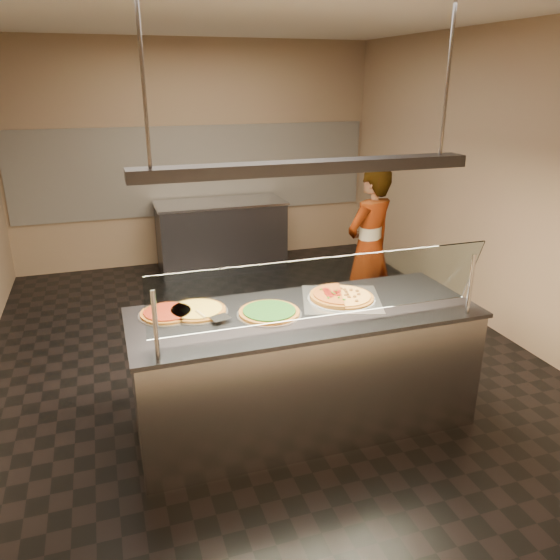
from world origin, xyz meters
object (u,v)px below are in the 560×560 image
object	(u,v)px
half_pizza_sausage	(355,294)
pizza_cheese	(197,310)
heat_lamp_housing	(307,167)
perforated_tray	(341,299)
worker	(369,247)
serving_counter	(304,368)
pizza_spatula	(209,315)
sneeze_guard	(324,289)
prep_table	(221,235)
pizza_spinach	(269,312)
half_pizza_pepperoni	(327,297)
pizza_tomato	(167,313)

from	to	relation	value
half_pizza_sausage	pizza_cheese	xyz separation A→B (m)	(-1.19, 0.10, -0.01)
pizza_cheese	heat_lamp_housing	xyz separation A→B (m)	(0.74, -0.22, 1.01)
perforated_tray	worker	size ratio (longest dim) A/B	0.43
serving_counter	pizza_spatula	world-z (taller)	pizza_spatula
sneeze_guard	prep_table	size ratio (longest dim) A/B	1.30
worker	heat_lamp_housing	size ratio (longest dim) A/B	0.73
sneeze_guard	half_pizza_sausage	bearing A→B (deg)	45.70
perforated_tray	pizza_cheese	bearing A→B (deg)	174.36
half_pizza_sausage	pizza_spinach	distance (m)	0.72
serving_counter	worker	size ratio (longest dim) A/B	1.49
worker	pizza_cheese	bearing A→B (deg)	9.30
half_pizza_pepperoni	perforated_tray	bearing A→B (deg)	-0.39
half_pizza_pepperoni	sneeze_guard	bearing A→B (deg)	-115.71
serving_counter	half_pizza_pepperoni	distance (m)	0.56
worker	pizza_spatula	bearing A→B (deg)	13.04
perforated_tray	prep_table	size ratio (longest dim) A/B	0.42
pizza_tomato	prep_table	world-z (taller)	pizza_tomato
half_pizza_sausage	prep_table	size ratio (longest dim) A/B	0.30
worker	perforated_tray	bearing A→B (deg)	32.36
half_pizza_pepperoni	half_pizza_sausage	size ratio (longest dim) A/B	1.00
serving_counter	prep_table	distance (m)	3.81
half_pizza_pepperoni	half_pizza_sausage	bearing A→B (deg)	0.17
heat_lamp_housing	worker	bearing A→B (deg)	49.79
serving_counter	pizza_spinach	size ratio (longest dim) A/B	5.43
sneeze_guard	heat_lamp_housing	bearing A→B (deg)	90.00
half_pizza_sausage	pizza_tomato	distance (m)	1.40
sneeze_guard	pizza_tomato	size ratio (longest dim) A/B	5.52
half_pizza_pepperoni	pizza_spinach	bearing A→B (deg)	-169.35
perforated_tray	pizza_spinach	size ratio (longest dim) A/B	1.58
serving_counter	pizza_tomato	bearing A→B (deg)	165.68
pizza_spinach	pizza_spatula	size ratio (longest dim) A/B	2.06
sneeze_guard	half_pizza_sausage	world-z (taller)	sneeze_guard
pizza_spinach	worker	size ratio (longest dim) A/B	0.27
perforated_tray	prep_table	xyz separation A→B (m)	(-0.13, 3.69, -0.47)
pizza_spinach	prep_table	xyz separation A→B (m)	(0.47, 3.78, -0.48)
pizza_spatula	worker	distance (m)	2.47
half_pizza_pepperoni	worker	world-z (taller)	worker
half_pizza_pepperoni	heat_lamp_housing	world-z (taller)	heat_lamp_housing
sneeze_guard	pizza_cheese	world-z (taller)	sneeze_guard
serving_counter	pizza_tomato	size ratio (longest dim) A/B	6.11
sneeze_guard	pizza_spatula	xyz separation A→B (m)	(-0.68, 0.41, -0.27)
perforated_tray	worker	bearing A→B (deg)	55.87
pizza_cheese	worker	size ratio (longest dim) A/B	0.26
pizza_spatula	prep_table	size ratio (longest dim) A/B	0.13
serving_counter	prep_table	world-z (taller)	same
sneeze_guard	pizza_spatula	distance (m)	0.84
serving_counter	pizza_spatula	xyz separation A→B (m)	(-0.68, 0.07, 0.49)
sneeze_guard	heat_lamp_housing	world-z (taller)	heat_lamp_housing
pizza_spinach	heat_lamp_housing	distance (m)	1.04
prep_table	heat_lamp_housing	world-z (taller)	heat_lamp_housing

